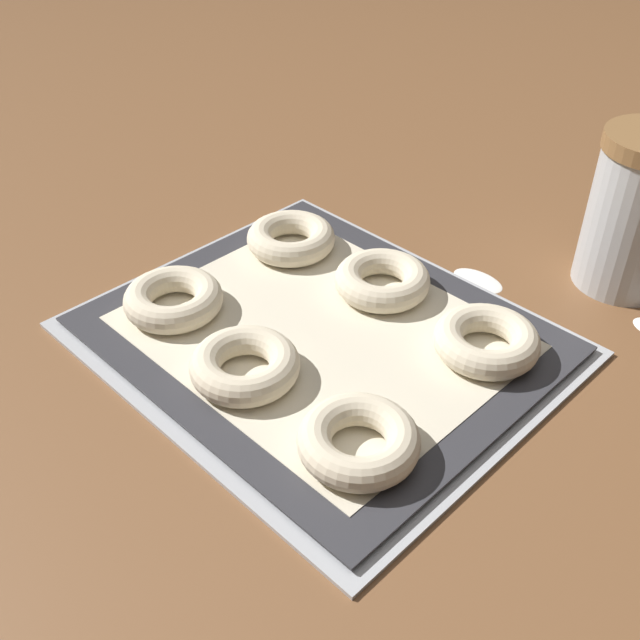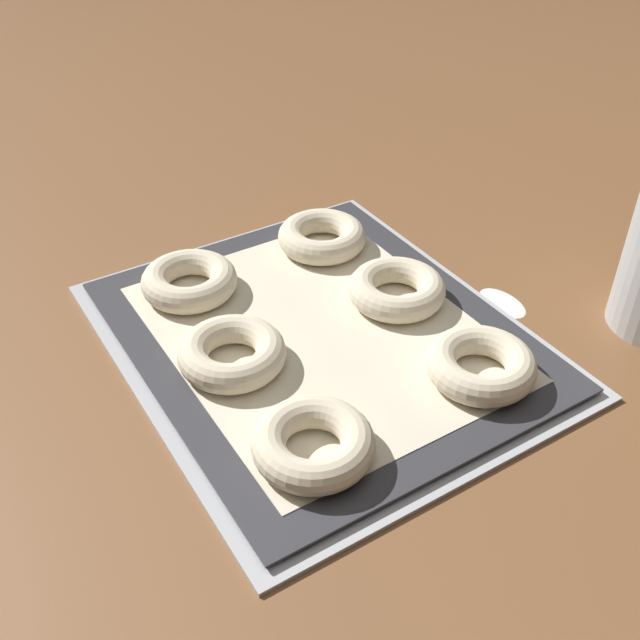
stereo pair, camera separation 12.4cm
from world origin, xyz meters
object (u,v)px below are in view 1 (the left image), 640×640
bagel_back_left (291,238)px  flour_canister (638,212)px  bagel_back_center (382,280)px  bagel_back_right (486,341)px  bagel_front_right (359,441)px  bagel_front_center (245,365)px  baking_tray (320,337)px  bagel_front_left (173,299)px

bagel_back_left → flour_canister: (0.28, 0.21, 0.06)m
bagel_back_center → bagel_back_right: (0.13, -0.01, 0.00)m
bagel_back_center → bagel_front_right: bearing=-53.4°
bagel_front_center → baking_tray: bearing=89.6°
bagel_back_left → bagel_back_center: same height
bagel_front_right → bagel_front_center: bearing=-178.0°
bagel_front_right → baking_tray: bearing=146.1°
bagel_front_center → bagel_back_left: bearing=126.0°
baking_tray → bagel_back_left: bagel_back_left is taller
baking_tray → bagel_front_right: bearing=-33.9°
bagel_front_right → bagel_front_left: bearing=177.8°
bagel_front_left → flour_canister: 0.46m
baking_tray → bagel_back_center: bearing=91.5°
bagel_front_left → bagel_back_center: size_ratio=1.00×
baking_tray → bagel_back_left: 0.15m
baking_tray → bagel_front_left: (-0.12, -0.08, 0.02)m
bagel_front_center → bagel_back_center: size_ratio=1.00×
baking_tray → bagel_front_center: (-0.00, -0.09, 0.02)m
bagel_front_left → flour_canister: size_ratio=0.59×
bagel_front_center → bagel_back_left: size_ratio=1.00×
baking_tray → flour_canister: flour_canister is taller
bagel_back_right → flour_canister: size_ratio=0.59×
bagel_front_center → flour_canister: bearing=68.4°
baking_tray → bagel_back_center: 0.09m
bagel_front_center → bagel_back_center: bearing=90.5°
bagel_back_center → baking_tray: bearing=-88.5°
bagel_front_left → bagel_back_left: 0.16m
bagel_front_center → bagel_front_left: bearing=173.4°
bagel_front_right → bagel_back_left: 0.30m
bagel_back_right → flour_canister: (0.02, 0.21, 0.06)m
flour_canister → bagel_front_center: bearing=-111.6°
bagel_back_center → flour_canister: (0.15, 0.20, 0.06)m
bagel_front_right → bagel_back_left: same height
bagel_front_center → bagel_back_center: 0.18m
bagel_back_right → baking_tray: bearing=-146.4°
baking_tray → bagel_back_left: size_ratio=4.33×
bagel_back_left → bagel_back_right: 0.25m
bagel_front_left → bagel_front_center: (0.12, -0.01, 0.00)m
bagel_front_left → bagel_back_right: bearing=32.7°
bagel_front_left → bagel_front_right: (0.25, -0.01, 0.00)m
bagel_front_left → bagel_back_left: size_ratio=1.00×
bagel_front_center → bagel_front_right: (0.13, 0.00, 0.00)m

